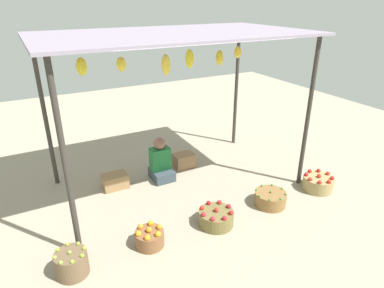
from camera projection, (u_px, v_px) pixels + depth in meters
ground_plane at (178, 182)px, 5.89m from camera, size 14.00×14.00×0.00m
market_stall_structure at (175, 45)px, 4.94m from camera, size 4.05×2.30×2.53m
vendor_person at (161, 163)px, 5.92m from camera, size 0.36×0.44×0.78m
basket_limes at (72, 263)px, 3.90m from camera, size 0.38×0.38×0.34m
basket_oranges at (150, 238)px, 4.37m from camera, size 0.38×0.38×0.28m
basket_red_apples at (216, 217)px, 4.77m from camera, size 0.50×0.50×0.28m
basket_green_chilies at (270, 199)px, 5.23m from camera, size 0.49×0.49×0.25m
basket_red_tomatoes at (318, 183)px, 5.64m from camera, size 0.50×0.50×0.29m
wooden_crate_near_vendor at (184, 161)px, 6.38m from camera, size 0.39×0.28×0.27m
wooden_crate_stacked_rear at (115, 181)px, 5.69m from camera, size 0.42×0.29×0.25m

